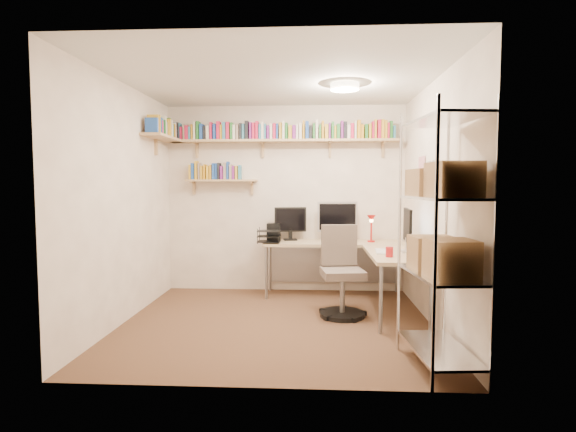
# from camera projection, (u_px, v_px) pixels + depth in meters

# --- Properties ---
(ground) EXTENTS (3.20, 3.20, 0.00)m
(ground) POSITION_uv_depth(u_px,v_px,m) (277.00, 323.00, 4.68)
(ground) COLOR #462A1E
(ground) RESTS_ON ground
(room_shell) EXTENTS (3.24, 3.04, 2.52)m
(room_shell) POSITION_uv_depth(u_px,v_px,m) (277.00, 174.00, 4.58)
(room_shell) COLOR #C2B09E
(room_shell) RESTS_ON ground
(wall_shelves) EXTENTS (3.12, 1.09, 0.80)m
(wall_shelves) POSITION_uv_depth(u_px,v_px,m) (254.00, 140.00, 5.86)
(wall_shelves) COLOR tan
(wall_shelves) RESTS_ON ground
(corner_desk) EXTENTS (1.88, 1.83, 1.22)m
(corner_desk) POSITION_uv_depth(u_px,v_px,m) (339.00, 245.00, 5.57)
(corner_desk) COLOR #D2B188
(corner_desk) RESTS_ON ground
(office_chair) EXTENTS (0.52, 0.53, 0.99)m
(office_chair) POSITION_uv_depth(u_px,v_px,m) (341.00, 278.00, 4.95)
(office_chair) COLOR black
(office_chair) RESTS_ON ground
(wire_rack) EXTENTS (0.51, 0.92, 2.04)m
(wire_rack) POSITION_uv_depth(u_px,v_px,m) (442.00, 223.00, 3.43)
(wire_rack) COLOR silver
(wire_rack) RESTS_ON ground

